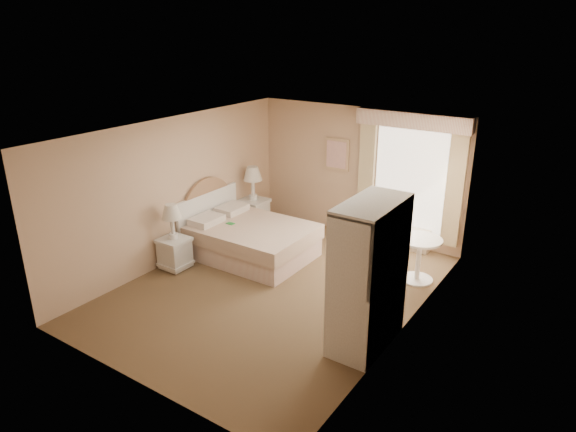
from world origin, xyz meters
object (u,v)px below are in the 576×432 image
Objects in this scene: bed at (248,238)px; round_table at (419,253)px; nightstand_near at (174,245)px; armoire at (368,287)px; nightstand_far at (253,206)px; cafe_chair at (380,260)px.

bed is 2.98m from round_table.
armoire reaches higher than nightstand_near.
nightstand_near is 1.54× the size of round_table.
nightstand_far is 3.61m from round_table.
cafe_chair is at bearing -122.91° from round_table.
nightstand_near is 0.58× the size of armoire.
nightstand_far is at bearing 146.90° from armoire.
round_table is 0.74m from cafe_chair.
nightstand_far is 0.65× the size of armoire.
nightstand_far is 1.50× the size of cafe_chair.
armoire is (3.65, -2.38, 0.33)m from nightstand_far.
bed is at bearing 56.92° from nightstand_near.
round_table is 0.87× the size of cafe_chair.
nightstand_far is at bearing 174.65° from round_table.
round_table is (2.87, 0.77, 0.15)m from bed.
nightstand_near is 4.05m from round_table.
nightstand_far reaches higher than cafe_chair.
armoire reaches higher than nightstand_far.
bed reaches higher than round_table.
bed is 1.32m from nightstand_far.
round_table is 2.07m from armoire.
nightstand_far is (-0.72, 1.10, 0.14)m from bed.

